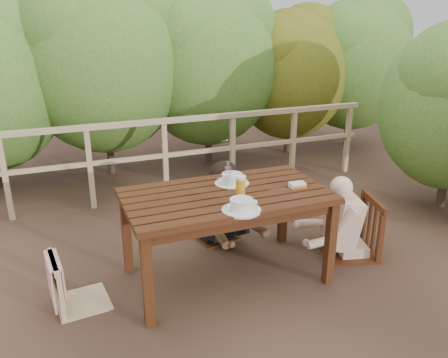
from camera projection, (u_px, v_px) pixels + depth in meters
name	position (u px, v px, depth m)	size (l,w,h in m)	color
ground	(226.00, 276.00, 4.04)	(60.00, 60.00, 0.00)	#513627
table	(226.00, 237.00, 3.90)	(1.68, 0.95, 0.78)	#371A0C
chair_left	(78.00, 257.00, 3.52)	(0.42, 0.42, 0.84)	tan
chair_far	(216.00, 200.00, 4.61)	(0.41, 0.41, 0.83)	#371A0C
chair_right	(352.00, 203.00, 4.27)	(0.52, 0.52, 1.04)	#371A0C
woman	(215.00, 177.00, 4.54)	(0.53, 0.65, 1.32)	black
diner_right	(356.00, 190.00, 4.23)	(0.52, 0.64, 1.29)	beige
railing	(165.00, 159.00, 5.61)	(5.60, 0.10, 1.01)	tan
hedge_row	(166.00, 36.00, 6.32)	(6.60, 1.60, 3.80)	#426925
soup_near	(241.00, 205.00, 3.44)	(0.30, 0.30, 0.10)	white
soup_far	(232.00, 179.00, 3.97)	(0.30, 0.30, 0.10)	silver
bread_roll	(242.00, 203.00, 3.50)	(0.12, 0.09, 0.07)	#B27D35
beer_glass	(240.00, 186.00, 3.74)	(0.08, 0.08, 0.16)	orange
bottle	(228.00, 174.00, 3.89)	(0.06, 0.06, 0.23)	silver
butter_tub	(297.00, 186.00, 3.88)	(0.13, 0.10, 0.06)	white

